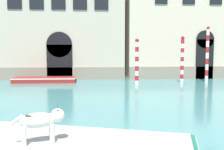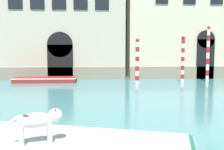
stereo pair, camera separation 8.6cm
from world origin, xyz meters
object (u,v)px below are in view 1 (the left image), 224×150
(boat_foreground, at_px, (29,146))
(mooring_pole_1, at_px, (182,59))
(boat_moored_near_palazzo, at_px, (45,80))
(mooring_pole_0, at_px, (137,62))
(mooring_pole_3, at_px, (207,54))
(dog_on_deck, at_px, (42,120))

(boat_foreground, distance_m, mooring_pole_1, 16.47)
(boat_moored_near_palazzo, relative_size, mooring_pole_0, 1.45)
(boat_moored_near_palazzo, height_order, mooring_pole_0, mooring_pole_0)
(mooring_pole_0, xyz_separation_m, mooring_pole_3, (6.18, 1.93, 0.54))
(boat_foreground, relative_size, mooring_pole_0, 2.39)
(mooring_pole_0, height_order, mooring_pole_3, mooring_pole_3)
(mooring_pole_1, height_order, mooring_pole_3, mooring_pole_3)
(boat_moored_near_palazzo, bearing_deg, mooring_pole_0, -17.04)
(boat_moored_near_palazzo, bearing_deg, mooring_pole_1, -5.75)
(mooring_pole_3, bearing_deg, mooring_pole_1, -160.17)
(dog_on_deck, distance_m, mooring_pole_1, 16.59)
(dog_on_deck, bearing_deg, mooring_pole_3, 40.58)
(boat_foreground, relative_size, mooring_pole_1, 2.23)
(boat_foreground, bearing_deg, mooring_pole_1, 74.92)
(dog_on_deck, distance_m, mooring_pole_0, 14.08)
(boat_moored_near_palazzo, distance_m, mooring_pole_1, 11.15)
(boat_foreground, height_order, boat_moored_near_palazzo, boat_foreground)
(boat_moored_near_palazzo, height_order, mooring_pole_3, mooring_pole_3)
(mooring_pole_0, height_order, mooring_pole_1, mooring_pole_1)
(dog_on_deck, xyz_separation_m, mooring_pole_3, (10.48, 15.32, 1.26))
(dog_on_deck, height_order, mooring_pole_0, mooring_pole_0)
(dog_on_deck, bearing_deg, mooring_pole_1, 45.74)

